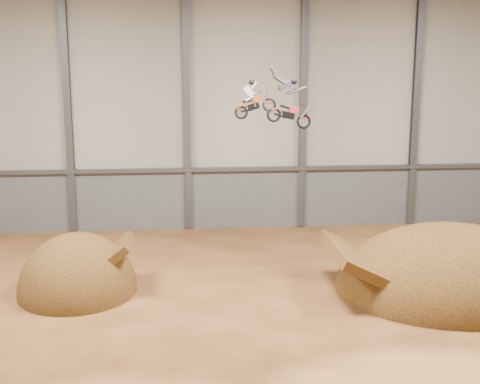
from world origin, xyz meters
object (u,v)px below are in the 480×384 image
at_px(fmx_rider_a, 257,96).
at_px(fmx_rider_b, 287,99).
at_px(takeoff_ramp, 78,291).
at_px(landing_ramp, 449,290).

distance_m(fmx_rider_a, fmx_rider_b, 2.34).
relative_size(fmx_rider_a, fmx_rider_b, 0.75).
xyz_separation_m(takeoff_ramp, fmx_rider_b, (9.08, -0.68, 8.39)).
bearing_deg(fmx_rider_a, takeoff_ramp, -153.00).
height_order(landing_ramp, fmx_rider_a, fmx_rider_a).
distance_m(landing_ramp, fmx_rider_a, 12.10).
distance_m(takeoff_ramp, fmx_rider_b, 12.38).
bearing_deg(takeoff_ramp, fmx_rider_a, 10.01).
bearing_deg(takeoff_ramp, fmx_rider_b, -4.28).
relative_size(takeoff_ramp, fmx_rider_b, 2.34).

